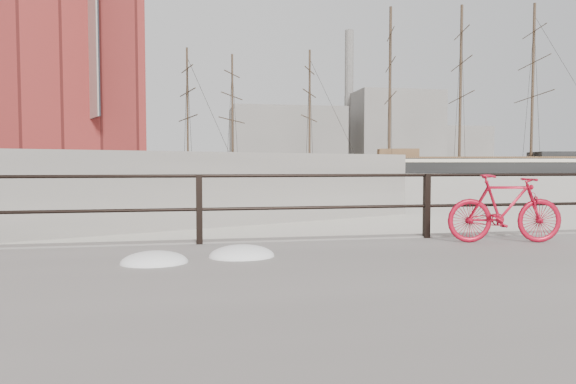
{
  "coord_description": "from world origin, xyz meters",
  "views": [
    {
      "loc": [
        -7.09,
        -7.59,
        1.48
      ],
      "look_at": [
        -5.4,
        1.5,
        1.0
      ],
      "focal_mm": 32.0,
      "sensor_mm": 36.0,
      "label": 1
    }
  ],
  "objects_px": {
    "barque_black": "(459,173)",
    "schooner_left": "(147,175)",
    "schooner_mid": "(270,174)",
    "bicycle": "(505,209)"
  },
  "relations": [
    {
      "from": "barque_black",
      "to": "schooner_left",
      "type": "relative_size",
      "value": 2.12
    },
    {
      "from": "schooner_mid",
      "to": "schooner_left",
      "type": "relative_size",
      "value": 1.05
    },
    {
      "from": "barque_black",
      "to": "bicycle",
      "type": "bearing_deg",
      "value": -103.4
    },
    {
      "from": "barque_black",
      "to": "schooner_mid",
      "type": "bearing_deg",
      "value": -154.17
    },
    {
      "from": "barque_black",
      "to": "schooner_left",
      "type": "distance_m",
      "value": 56.28
    },
    {
      "from": "barque_black",
      "to": "schooner_left",
      "type": "height_order",
      "value": "barque_black"
    },
    {
      "from": "schooner_mid",
      "to": "schooner_left",
      "type": "bearing_deg",
      "value": -147.2
    },
    {
      "from": "schooner_mid",
      "to": "schooner_left",
      "type": "height_order",
      "value": "schooner_mid"
    },
    {
      "from": "bicycle",
      "to": "schooner_left",
      "type": "bearing_deg",
      "value": 109.1
    },
    {
      "from": "bicycle",
      "to": "barque_black",
      "type": "xyz_separation_m",
      "value": [
        44.42,
        81.36,
        -0.85
      ]
    }
  ]
}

